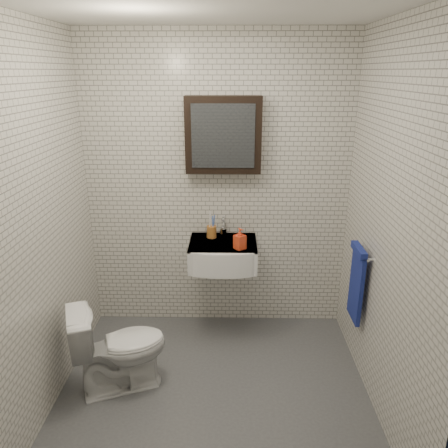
{
  "coord_description": "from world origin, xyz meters",
  "views": [
    {
      "loc": [
        0.12,
        -2.55,
        2.18
      ],
      "look_at": [
        0.06,
        0.45,
        1.12
      ],
      "focal_mm": 35.0,
      "sensor_mm": 36.0,
      "label": 1
    }
  ],
  "objects": [
    {
      "name": "ground",
      "position": [
        0.0,
        0.0,
        0.01
      ],
      "size": [
        2.2,
        2.0,
        0.01
      ],
      "primitive_type": "cube",
      "color": "#4C4F54",
      "rests_on": "ground"
    },
    {
      "name": "room_shell",
      "position": [
        0.0,
        0.0,
        1.47
      ],
      "size": [
        2.22,
        2.02,
        2.51
      ],
      "color": "silver",
      "rests_on": "ground"
    },
    {
      "name": "washbasin",
      "position": [
        0.05,
        0.73,
        0.76
      ],
      "size": [
        0.55,
        0.5,
        0.2
      ],
      "color": "white",
      "rests_on": "room_shell"
    },
    {
      "name": "faucet",
      "position": [
        0.05,
        0.93,
        0.92
      ],
      "size": [
        0.06,
        0.2,
        0.15
      ],
      "color": "silver",
      "rests_on": "washbasin"
    },
    {
      "name": "mirror_cabinet",
      "position": [
        0.05,
        0.93,
        1.7
      ],
      "size": [
        0.6,
        0.15,
        0.6
      ],
      "color": "black",
      "rests_on": "room_shell"
    },
    {
      "name": "towel_rail",
      "position": [
        1.04,
        0.35,
        0.72
      ],
      "size": [
        0.09,
        0.3,
        0.58
      ],
      "color": "silver",
      "rests_on": "room_shell"
    },
    {
      "name": "toothbrush_cup",
      "position": [
        -0.05,
        0.88,
        0.91
      ],
      "size": [
        0.1,
        0.1,
        0.22
      ],
      "rotation": [
        0.0,
        0.0,
        0.31
      ],
      "color": "#A36228",
      "rests_on": "washbasin"
    },
    {
      "name": "soap_bottle",
      "position": [
        0.19,
        0.64,
        0.94
      ],
      "size": [
        0.11,
        0.11,
        0.17
      ],
      "primitive_type": "imported",
      "rotation": [
        0.0,
        0.0,
        0.7
      ],
      "color": "#E14C17",
      "rests_on": "washbasin"
    },
    {
      "name": "toilet",
      "position": [
        -0.67,
        0.06,
        0.33
      ],
      "size": [
        0.74,
        0.58,
        0.66
      ],
      "primitive_type": "imported",
      "rotation": [
        0.0,
        0.0,
        1.94
      ],
      "color": "white",
      "rests_on": "ground"
    }
  ]
}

